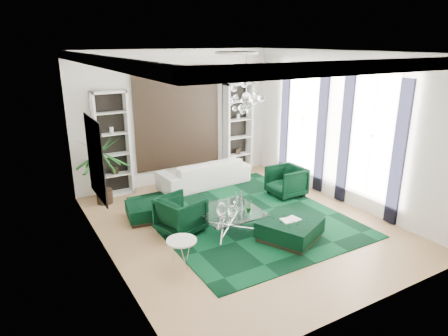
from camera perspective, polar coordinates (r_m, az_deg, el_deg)
floor at (r=9.26m, az=2.56°, el=-8.03°), size 6.00×7.00×0.02m
ceiling at (r=8.33m, az=2.94°, el=16.34°), size 6.00×7.00×0.02m
wall_back at (r=11.63m, az=-6.75°, el=7.19°), size 6.00×0.02×3.80m
wall_front at (r=6.10m, az=20.94°, el=-3.79°), size 6.00×0.02×3.80m
wall_left at (r=7.46m, az=-17.09°, el=0.48°), size 0.02×7.00×3.80m
wall_right at (r=10.50m, az=16.74°, el=5.41°), size 0.02×7.00×3.80m
crown_molding at (r=8.34m, az=2.92°, el=15.58°), size 6.00×7.00×0.18m
ceiling_medallion at (r=8.59m, az=1.80°, el=16.13°), size 0.90×0.90×0.05m
tapestry at (r=11.59m, az=-6.65°, el=7.15°), size 2.50×0.06×2.80m
shelving_left at (r=10.94m, az=-15.62°, el=3.28°), size 0.90×0.38×2.80m
shelving_right at (r=12.45m, az=1.99°, el=5.65°), size 0.90×0.38×2.80m
painting at (r=8.05m, az=-17.80°, el=1.28°), size 0.04×1.30×1.60m
window_near at (r=9.91m, az=20.41°, el=4.33°), size 0.03×1.10×2.90m
curtain_near_a at (r=9.48m, az=23.69°, el=1.80°), size 0.07×0.30×3.25m
curtain_near_b at (r=10.44m, az=16.88°, el=3.91°), size 0.07×0.30×3.25m
window_far at (r=11.54m, az=11.27°, el=6.88°), size 0.03×1.10×2.90m
curtain_far_a at (r=11.01m, az=13.72°, el=4.86°), size 0.07×0.30×3.25m
curtain_far_b at (r=12.15m, az=8.65°, el=6.36°), size 0.07×0.30×3.25m
rug at (r=9.65m, az=2.80°, el=-6.78°), size 4.20×5.00×0.02m
sofa at (r=11.49m, az=-2.88°, el=-0.68°), size 2.67×1.17×0.76m
armchair_left at (r=8.77m, az=-6.18°, el=-6.64°), size 1.11×1.10×0.82m
armchair_right at (r=10.84m, az=8.88°, el=-1.90°), size 0.89×0.86×0.81m
coffee_table at (r=8.90m, az=0.76°, el=-7.43°), size 1.36×1.36×0.46m
ottoman_side at (r=9.57m, az=-11.04°, el=-6.12°), size 0.98×0.98×0.38m
ottoman_front at (r=8.59m, az=9.37°, el=-8.69°), size 1.47×1.47×0.44m
book at (r=8.49m, az=9.45°, el=-7.26°), size 0.40×0.27×0.03m
side_table at (r=7.56m, az=-6.02°, el=-12.08°), size 0.71×0.71×0.54m
palm at (r=10.46m, az=-17.12°, el=0.85°), size 1.48×1.48×2.22m
chandelier at (r=8.73m, az=3.18°, el=10.07°), size 1.08×1.08×0.74m
table_plant at (r=8.70m, az=3.60°, el=-5.47°), size 0.18×0.16×0.27m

